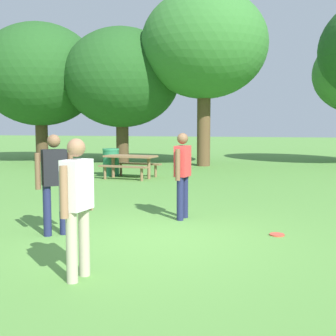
{
  "coord_description": "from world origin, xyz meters",
  "views": [
    {
      "loc": [
        2.06,
        -6.7,
        1.79
      ],
      "look_at": [
        -0.04,
        1.23,
        1.0
      ],
      "focal_mm": 47.92,
      "sensor_mm": 36.0,
      "label": 1
    }
  ],
  "objects_px": {
    "person_catcher": "(77,199)",
    "trash_can_beside_table": "(111,162)",
    "picnic_table_near": "(131,162)",
    "tree_far_right": "(204,45)",
    "frisbee": "(277,235)",
    "tree_broad_center": "(122,78)",
    "person_bystander": "(55,178)",
    "tree_tall_left": "(40,75)",
    "person_thrower": "(183,170)"
  },
  "relations": [
    {
      "from": "person_thrower",
      "to": "frisbee",
      "type": "height_order",
      "value": "person_thrower"
    },
    {
      "from": "person_catcher",
      "to": "picnic_table_near",
      "type": "height_order",
      "value": "person_catcher"
    },
    {
      "from": "frisbee",
      "to": "picnic_table_near",
      "type": "xyz_separation_m",
      "value": [
        -4.93,
        6.8,
        0.55
      ]
    },
    {
      "from": "picnic_table_near",
      "to": "trash_can_beside_table",
      "type": "xyz_separation_m",
      "value": [
        -0.91,
        0.48,
        -0.08
      ]
    },
    {
      "from": "person_catcher",
      "to": "trash_can_beside_table",
      "type": "xyz_separation_m",
      "value": [
        -3.64,
        9.99,
        -0.46
      ]
    },
    {
      "from": "person_catcher",
      "to": "trash_can_beside_table",
      "type": "relative_size",
      "value": 1.71
    },
    {
      "from": "picnic_table_near",
      "to": "tree_tall_left",
      "type": "distance_m",
      "value": 9.25
    },
    {
      "from": "tree_tall_left",
      "to": "trash_can_beside_table",
      "type": "bearing_deg",
      "value": -41.46
    },
    {
      "from": "person_bystander",
      "to": "tree_far_right",
      "type": "distance_m",
      "value": 13.48
    },
    {
      "from": "frisbee",
      "to": "trash_can_beside_table",
      "type": "xyz_separation_m",
      "value": [
        -5.84,
        7.28,
        0.47
      ]
    },
    {
      "from": "person_bystander",
      "to": "tree_tall_left",
      "type": "distance_m",
      "value": 15.72
    },
    {
      "from": "person_thrower",
      "to": "picnic_table_near",
      "type": "height_order",
      "value": "person_thrower"
    },
    {
      "from": "person_bystander",
      "to": "person_catcher",
      "type": "bearing_deg",
      "value": -54.47
    },
    {
      "from": "person_bystander",
      "to": "frisbee",
      "type": "relative_size",
      "value": 6.82
    },
    {
      "from": "frisbee",
      "to": "picnic_table_near",
      "type": "relative_size",
      "value": 0.13
    },
    {
      "from": "tree_broad_center",
      "to": "tree_tall_left",
      "type": "bearing_deg",
      "value": -179.83
    },
    {
      "from": "person_thrower",
      "to": "frisbee",
      "type": "xyz_separation_m",
      "value": [
        1.78,
        -0.85,
        -0.93
      ]
    },
    {
      "from": "person_thrower",
      "to": "person_catcher",
      "type": "xyz_separation_m",
      "value": [
        -0.42,
        -3.57,
        0.0
      ]
    },
    {
      "from": "person_catcher",
      "to": "tree_broad_center",
      "type": "relative_size",
      "value": 0.26
    },
    {
      "from": "person_thrower",
      "to": "person_catcher",
      "type": "height_order",
      "value": "same"
    },
    {
      "from": "person_bystander",
      "to": "trash_can_beside_table",
      "type": "height_order",
      "value": "person_bystander"
    },
    {
      "from": "person_catcher",
      "to": "tree_tall_left",
      "type": "xyz_separation_m",
      "value": [
        -9.27,
        14.96,
        3.24
      ]
    },
    {
      "from": "person_thrower",
      "to": "trash_can_beside_table",
      "type": "xyz_separation_m",
      "value": [
        -4.06,
        6.42,
        -0.46
      ]
    },
    {
      "from": "person_catcher",
      "to": "tree_far_right",
      "type": "relative_size",
      "value": 0.22
    },
    {
      "from": "person_bystander",
      "to": "tree_tall_left",
      "type": "xyz_separation_m",
      "value": [
        -7.98,
        13.15,
        3.24
      ]
    },
    {
      "from": "tree_broad_center",
      "to": "tree_far_right",
      "type": "bearing_deg",
      "value": -5.38
    },
    {
      "from": "person_thrower",
      "to": "tree_broad_center",
      "type": "bearing_deg",
      "value": 115.75
    },
    {
      "from": "person_thrower",
      "to": "trash_can_beside_table",
      "type": "height_order",
      "value": "person_thrower"
    },
    {
      "from": "person_catcher",
      "to": "tree_tall_left",
      "type": "relative_size",
      "value": 0.25
    },
    {
      "from": "trash_can_beside_table",
      "to": "tree_tall_left",
      "type": "distance_m",
      "value": 8.37
    },
    {
      "from": "tree_tall_left",
      "to": "person_catcher",
      "type": "bearing_deg",
      "value": -58.22
    },
    {
      "from": "person_catcher",
      "to": "tree_broad_center",
      "type": "bearing_deg",
      "value": 108.75
    },
    {
      "from": "person_catcher",
      "to": "tree_broad_center",
      "type": "distance_m",
      "value": 16.09
    },
    {
      "from": "person_thrower",
      "to": "tree_far_right",
      "type": "relative_size",
      "value": 0.22
    },
    {
      "from": "person_bystander",
      "to": "frisbee",
      "type": "height_order",
      "value": "person_bystander"
    },
    {
      "from": "person_thrower",
      "to": "picnic_table_near",
      "type": "xyz_separation_m",
      "value": [
        -3.16,
        5.94,
        -0.38
      ]
    },
    {
      "from": "tree_tall_left",
      "to": "tree_far_right",
      "type": "height_order",
      "value": "tree_far_right"
    },
    {
      "from": "person_thrower",
      "to": "tree_tall_left",
      "type": "distance_m",
      "value": 15.3
    },
    {
      "from": "trash_can_beside_table",
      "to": "tree_broad_center",
      "type": "xyz_separation_m",
      "value": [
        -1.44,
        4.99,
        3.44
      ]
    },
    {
      "from": "tree_broad_center",
      "to": "picnic_table_near",
      "type": "bearing_deg",
      "value": -66.77
    },
    {
      "from": "person_bystander",
      "to": "frisbee",
      "type": "xyz_separation_m",
      "value": [
        3.49,
        0.9,
        -0.93
      ]
    },
    {
      "from": "person_thrower",
      "to": "tree_broad_center",
      "type": "relative_size",
      "value": 0.26
    },
    {
      "from": "picnic_table_near",
      "to": "tree_far_right",
      "type": "bearing_deg",
      "value": 73.1
    },
    {
      "from": "person_thrower",
      "to": "tree_far_right",
      "type": "distance_m",
      "value": 11.93
    },
    {
      "from": "person_catcher",
      "to": "tree_far_right",
      "type": "bearing_deg",
      "value": 94.65
    },
    {
      "from": "frisbee",
      "to": "tree_broad_center",
      "type": "bearing_deg",
      "value": 120.7
    },
    {
      "from": "person_catcher",
      "to": "frisbee",
      "type": "relative_size",
      "value": 6.82
    },
    {
      "from": "person_bystander",
      "to": "frisbee",
      "type": "distance_m",
      "value": 3.72
    },
    {
      "from": "picnic_table_near",
      "to": "tree_far_right",
      "type": "relative_size",
      "value": 0.25
    },
    {
      "from": "picnic_table_near",
      "to": "tree_broad_center",
      "type": "distance_m",
      "value": 6.83
    }
  ]
}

